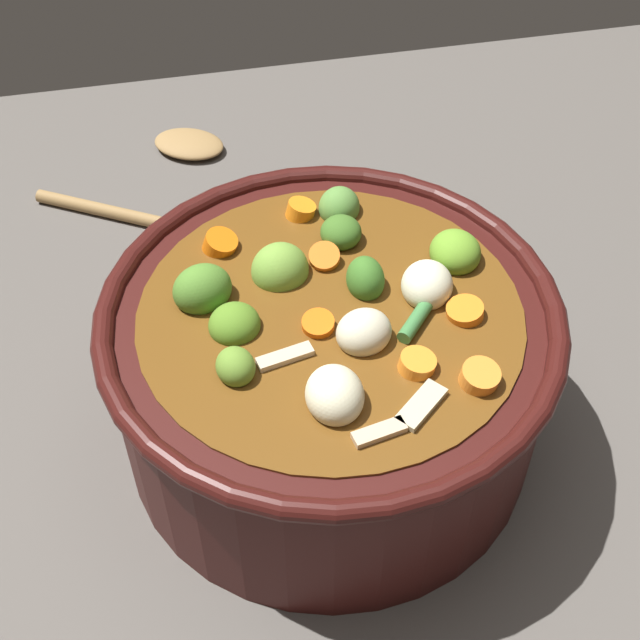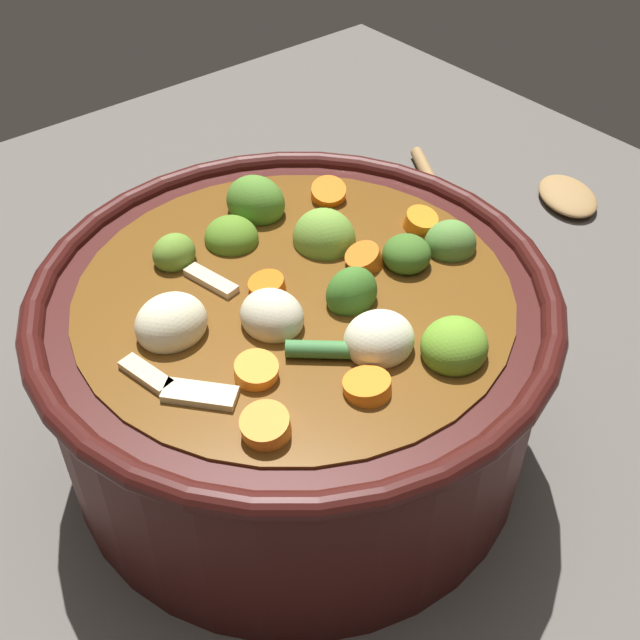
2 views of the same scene
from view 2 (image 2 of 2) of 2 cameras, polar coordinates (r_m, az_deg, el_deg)
The scene contains 3 objects.
ground_plane at distance 0.58m, azimuth -1.58°, elevation -8.26°, with size 1.10×1.10×0.00m, color #514C47.
cooking_pot at distance 0.53m, azimuth -1.71°, elevation -2.99°, with size 0.33×0.33×0.16m.
wooden_spoon at distance 0.83m, azimuth 14.18°, elevation 8.31°, with size 0.21×0.22×0.01m.
Camera 2 is at (0.30, -0.23, 0.45)m, focal length 44.69 mm.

